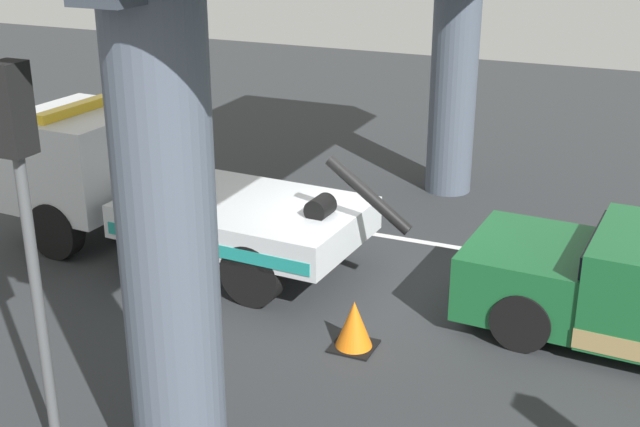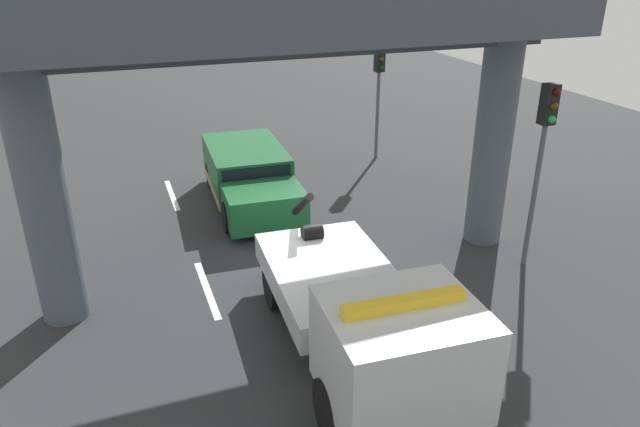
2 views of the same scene
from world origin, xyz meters
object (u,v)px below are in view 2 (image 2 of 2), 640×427
at_px(traffic_light_near, 379,77).
at_px(traffic_light_far, 544,138).
at_px(tow_truck_white, 366,318).
at_px(towed_van_green, 250,178).
at_px(traffic_cone_orange, 356,238).

height_order(traffic_light_near, traffic_light_far, traffic_light_far).
bearing_deg(tow_truck_white, towed_van_green, 179.70).
bearing_deg(towed_van_green, traffic_light_far, 40.92).
bearing_deg(traffic_cone_orange, traffic_light_near, 150.67).
bearing_deg(traffic_light_far, towed_van_green, -139.08).
xyz_separation_m(traffic_light_near, traffic_light_far, (8.50, -0.00, 0.25)).
bearing_deg(tow_truck_white, traffic_light_far, 113.95).
distance_m(traffic_light_near, traffic_cone_orange, 7.76).
relative_size(tow_truck_white, towed_van_green, 1.38).
height_order(towed_van_green, traffic_light_far, traffic_light_far).
xyz_separation_m(towed_van_green, traffic_light_near, (-2.35, 5.33, 2.19)).
bearing_deg(traffic_light_near, towed_van_green, -66.20).
relative_size(traffic_light_near, traffic_light_far, 0.92).
relative_size(traffic_light_far, traffic_cone_orange, 6.29).
xyz_separation_m(traffic_light_far, traffic_cone_orange, (-2.13, -3.58, -2.88)).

